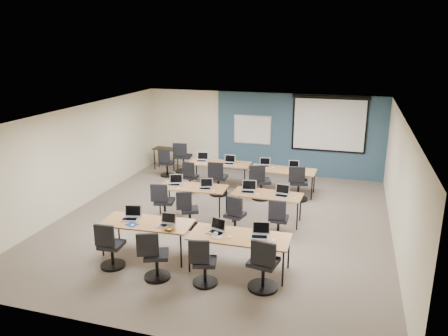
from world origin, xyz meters
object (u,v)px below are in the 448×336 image
(task_chair_3, at_px, (263,269))
(laptop_5, at_px, (206,186))
(task_chair_0, at_px, (110,249))
(laptop_4, at_px, (175,182))
(task_chair_11, at_px, (298,186))
(projector_screen, at_px, (329,121))
(training_table_back_left, at_px, (220,164))
(training_table_front_right, at_px, (239,238))
(task_chair_5, at_px, (188,213))
(laptop_1, at_px, (167,223))
(laptop_8, at_px, (202,159))
(laptop_7, at_px, (282,193))
(utility_table, at_px, (166,151))
(task_chair_6, at_px, (235,218))
(task_chair_10, at_px, (260,185))
(laptop_6, at_px, (248,189))
(task_chair_7, at_px, (278,222))
(training_table_front_left, at_px, (147,224))
(laptop_0, at_px, (131,216))
(laptop_3, at_px, (260,233))
(spare_chair_a, at_px, (183,160))
(training_table_mid_right, at_px, (267,196))
(laptop_9, at_px, (229,162))
(laptop_11, at_px, (293,167))
(task_chair_2, at_px, (203,266))
(task_chair_4, at_px, (163,205))
(task_chair_8, at_px, (190,179))
(task_chair_9, at_px, (218,181))
(laptop_10, at_px, (264,164))
(task_chair_1, at_px, (154,260))
(training_table_mid_left, at_px, (193,188))
(laptop_2, at_px, (217,229))

(task_chair_3, height_order, laptop_5, task_chair_3)
(task_chair_0, height_order, laptop_4, laptop_4)
(task_chair_11, bearing_deg, projector_screen, 66.72)
(training_table_back_left, bearing_deg, training_table_front_right, -70.51)
(task_chair_0, bearing_deg, task_chair_5, 66.82)
(task_chair_0, relative_size, laptop_1, 3.06)
(laptop_5, xyz_separation_m, laptop_8, (-0.97, 2.45, 0.00))
(task_chair_3, height_order, task_chair_11, task_chair_3)
(laptop_7, xyz_separation_m, utility_table, (-4.63, 3.52, -0.15))
(task_chair_6, bearing_deg, task_chair_0, -118.97)
(projector_screen, distance_m, utility_table, 5.59)
(task_chair_0, bearing_deg, training_table_front_right, 10.60)
(training_table_front_right, distance_m, task_chair_0, 2.56)
(laptop_1, height_order, laptop_5, laptop_5)
(task_chair_11, bearing_deg, task_chair_10, -176.98)
(laptop_6, bearing_deg, task_chair_7, -53.46)
(training_table_front_left, height_order, laptop_0, laptop_0)
(laptop_3, height_order, spare_chair_a, spare_chair_a)
(training_table_mid_right, xyz_separation_m, laptop_5, (-1.58, -0.06, 0.11))
(laptop_9, xyz_separation_m, task_chair_10, (1.15, -0.83, -0.37))
(projector_screen, bearing_deg, task_chair_0, -116.71)
(laptop_9, bearing_deg, laptop_11, -0.63)
(training_table_front_right, relative_size, training_table_mid_right, 1.14)
(task_chair_2, height_order, task_chair_10, task_chair_10)
(laptop_7, bearing_deg, task_chair_4, -161.41)
(laptop_3, relative_size, task_chair_8, 0.36)
(task_chair_9, height_order, spare_chair_a, spare_chair_a)
(training_table_front_right, xyz_separation_m, task_chair_6, (-0.52, 1.58, -0.30))
(laptop_10, relative_size, task_chair_10, 0.31)
(laptop_3, bearing_deg, laptop_9, 101.55)
(laptop_4, bearing_deg, laptop_0, -107.07)
(laptop_7, bearing_deg, laptop_10, 116.34)
(training_table_front_right, height_order, laptop_4, laptop_4)
(utility_table, bearing_deg, task_chair_8, -47.05)
(laptop_4, bearing_deg, task_chair_9, 48.12)
(task_chair_8, bearing_deg, task_chair_4, -77.10)
(laptop_4, bearing_deg, utility_table, 100.54)
(task_chair_1, distance_m, task_chair_4, 2.79)
(task_chair_6, bearing_deg, training_table_front_left, -122.75)
(laptop_6, bearing_deg, laptop_9, 107.46)
(laptop_7, height_order, laptop_10, laptop_7)
(projector_screen, distance_m, training_table_mid_left, 5.27)
(task_chair_11, height_order, utility_table, task_chair_11)
(training_table_front_left, xyz_separation_m, training_table_mid_right, (2.04, 2.42, -0.01))
(laptop_7, height_order, task_chair_7, laptop_7)
(training_table_front_left, relative_size, laptop_2, 5.62)
(training_table_front_left, height_order, laptop_2, laptop_2)
(training_table_front_right, height_order, training_table_mid_left, same)
(task_chair_2, xyz_separation_m, utility_table, (-3.74, 6.73, 0.26))
(laptop_3, distance_m, laptop_7, 2.39)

